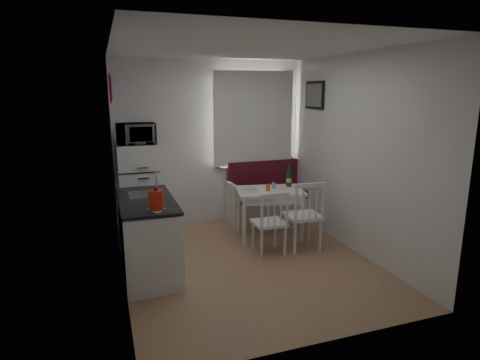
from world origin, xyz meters
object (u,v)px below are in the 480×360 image
(microwave, at_px, (136,134))
(wine_bottle, at_px, (289,176))
(kitchen_counter, at_px, (148,235))
(kettle, at_px, (156,200))
(bench, at_px, (268,201))
(dining_table, at_px, (270,195))
(chair_left, at_px, (272,216))
(chair_right, at_px, (307,209))
(fridge, at_px, (139,191))

(microwave, xyz_separation_m, wine_bottle, (2.15, -0.47, -0.65))
(kitchen_counter, height_order, kettle, kitchen_counter)
(bench, distance_m, microwave, 2.42)
(kitchen_counter, xyz_separation_m, bench, (2.11, 1.36, -0.13))
(dining_table, relative_size, wine_bottle, 3.21)
(wine_bottle, bearing_deg, dining_table, -164.05)
(dining_table, bearing_deg, chair_left, -99.55)
(chair_right, height_order, wine_bottle, wine_bottle)
(kettle, height_order, wine_bottle, kettle)
(kitchen_counter, height_order, fridge, fridge)
(bench, relative_size, fridge, 0.99)
(microwave, height_order, kettle, microwave)
(chair_right, distance_m, fridge, 2.43)
(chair_left, bearing_deg, microwave, 142.05)
(dining_table, distance_m, microwave, 2.09)
(chair_left, distance_m, chair_right, 0.50)
(kettle, xyz_separation_m, wine_bottle, (2.12, 1.26, -0.15))
(chair_right, bearing_deg, chair_left, -177.61)
(kitchen_counter, distance_m, microwave, 1.61)
(chair_left, relative_size, fridge, 0.33)
(bench, bearing_deg, chair_right, -91.56)
(dining_table, bearing_deg, chair_right, -58.27)
(bench, distance_m, dining_table, 0.84)
(microwave, bearing_deg, dining_table, -17.42)
(fridge, distance_m, kettle, 1.81)
(kitchen_counter, relative_size, fridge, 0.95)
(dining_table, xyz_separation_m, kettle, (-1.77, -1.16, 0.39))
(kitchen_counter, xyz_separation_m, wine_bottle, (2.17, 0.73, 0.42))
(chair_right, height_order, microwave, microwave)
(fridge, distance_m, microwave, 0.84)
(chair_right, distance_m, kettle, 2.13)
(chair_right, bearing_deg, dining_table, 114.01)
(bench, relative_size, wine_bottle, 4.16)
(chair_right, relative_size, fridge, 0.37)
(fridge, relative_size, microwave, 2.62)
(kettle, bearing_deg, wine_bottle, 30.75)
(dining_table, bearing_deg, kitchen_counter, -149.77)
(chair_left, bearing_deg, chair_right, -0.83)
(chair_left, xyz_separation_m, microwave, (-1.55, 1.23, 1.00))
(microwave, distance_m, kettle, 1.80)
(kitchen_counter, distance_m, fridge, 1.27)
(fridge, relative_size, kettle, 5.60)
(bench, xyz_separation_m, kettle, (-2.06, -1.89, 0.70))
(microwave, bearing_deg, kitchen_counter, -90.94)
(kitchen_counter, relative_size, chair_left, 2.85)
(dining_table, bearing_deg, kettle, -135.51)
(chair_left, bearing_deg, kitchen_counter, 179.17)
(chair_left, distance_m, kettle, 1.68)
(wine_bottle, bearing_deg, microwave, 167.79)
(kitchen_counter, relative_size, bench, 0.96)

